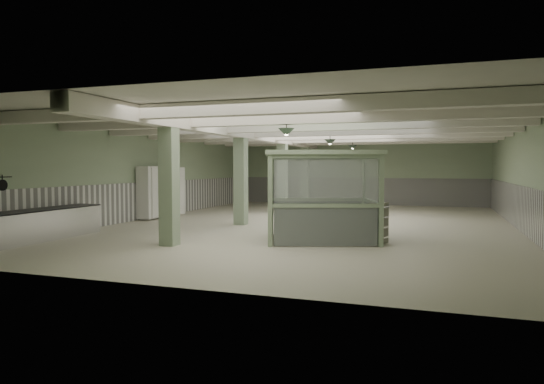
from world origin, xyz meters
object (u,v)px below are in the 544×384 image
(prep_counter, at_px, (24,227))
(filing_cabinet, at_px, (379,223))
(guard_booth, at_px, (322,180))
(walkin_cooler, at_px, (159,193))

(prep_counter, distance_m, filing_cabinet, 9.89)
(filing_cabinet, bearing_deg, guard_booth, -165.87)
(guard_booth, relative_size, filing_cabinet, 3.39)
(prep_counter, xyz_separation_m, guard_booth, (7.71, 3.30, 1.28))
(walkin_cooler, height_order, guard_booth, guard_booth)
(prep_counter, bearing_deg, walkin_cooler, 90.68)
(prep_counter, bearing_deg, guard_booth, 23.17)
(prep_counter, relative_size, filing_cabinet, 4.66)
(prep_counter, height_order, walkin_cooler, walkin_cooler)
(walkin_cooler, distance_m, guard_booth, 8.67)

